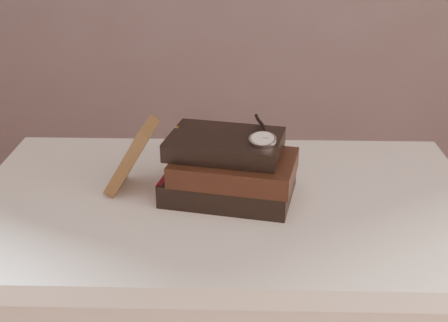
{
  "coord_description": "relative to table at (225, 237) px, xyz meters",
  "views": [
    {
      "loc": [
        0.03,
        -0.69,
        1.3
      ],
      "look_at": [
        -0.0,
        0.36,
        0.82
      ],
      "focal_mm": 47.59,
      "sensor_mm": 36.0,
      "label": 1
    }
  ],
  "objects": [
    {
      "name": "journal",
      "position": [
        -0.19,
        0.03,
        0.16
      ],
      "size": [
        0.11,
        0.11,
        0.15
      ],
      "primitive_type": "cube",
      "rotation": [
        0.0,
        0.54,
        -0.1
      ],
      "color": "#47311B",
      "rests_on": "table"
    },
    {
      "name": "eyeglasses",
      "position": [
        -0.06,
        0.11,
        0.16
      ],
      "size": [
        0.12,
        0.14,
        0.05
      ],
      "color": "silver",
      "rests_on": "book_stack"
    },
    {
      "name": "pocket_watch",
      "position": [
        0.07,
        -0.01,
        0.22
      ],
      "size": [
        0.06,
        0.16,
        0.02
      ],
      "color": "silver",
      "rests_on": "book_stack"
    },
    {
      "name": "book_stack",
      "position": [
        0.01,
        0.01,
        0.15
      ],
      "size": [
        0.28,
        0.22,
        0.12
      ],
      "color": "black",
      "rests_on": "table"
    },
    {
      "name": "table",
      "position": [
        0.0,
        0.0,
        0.0
      ],
      "size": [
        1.0,
        0.6,
        0.75
      ],
      "color": "silver",
      "rests_on": "ground"
    }
  ]
}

